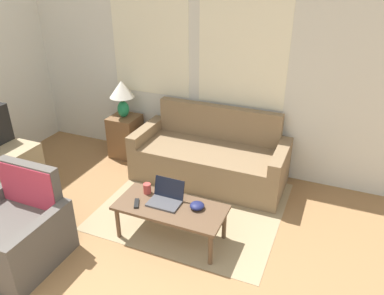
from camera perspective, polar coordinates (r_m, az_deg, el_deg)
wall_back at (r=4.87m, az=1.22°, el=11.97°), size 5.99×0.06×2.60m
rug at (r=4.38m, az=0.26°, el=-8.78°), size 1.97×1.78×0.01m
couch at (r=4.78m, az=2.86°, el=-1.68°), size 1.90×0.81×0.89m
armchair at (r=3.95m, az=-25.24°, el=-11.69°), size 0.86×0.78×0.87m
side_table at (r=5.41m, az=-10.07°, el=1.72°), size 0.39×0.39×0.60m
table_lamp at (r=5.18m, az=-10.63°, el=8.18°), size 0.33×0.33×0.51m
coffee_table at (r=3.75m, az=-3.29°, el=-9.46°), size 1.10×0.50×0.38m
laptop at (r=3.76m, az=-3.99°, el=-7.62°), size 0.32×0.26×0.22m
cup_navy at (r=3.91m, az=-6.85°, el=-6.21°), size 0.08×0.08×0.11m
snack_bowl at (r=3.67m, az=0.78°, el=-8.86°), size 0.14×0.14×0.06m
tv_remote at (r=3.78m, az=-8.45°, el=-8.43°), size 0.11×0.15×0.02m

